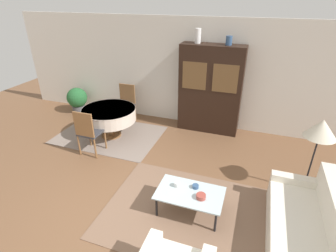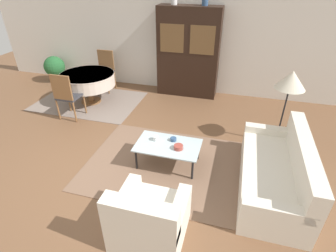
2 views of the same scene
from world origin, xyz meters
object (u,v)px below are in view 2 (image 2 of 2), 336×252
(couch, at_px, (277,173))
(coffee_table, at_px, (168,146))
(armchair, at_px, (149,219))
(vase_short, at_px, (205,1))
(dining_chair_far, at_px, (105,68))
(floor_lamp, at_px, (291,82))
(dining_table, at_px, (88,80))
(bowl_small, at_px, (173,139))
(dining_chair_near, at_px, (66,94))
(potted_plant, at_px, (55,68))
(display_cabinet, at_px, (188,53))
(bowl, at_px, (178,147))
(cup, at_px, (156,138))

(couch, relative_size, coffee_table, 1.87)
(armchair, bearing_deg, vase_short, 91.92)
(dining_chair_far, xyz_separation_m, floor_lamp, (4.29, -1.50, 0.64))
(dining_table, distance_m, dining_chair_far, 0.86)
(armchair, relative_size, bowl_small, 8.17)
(vase_short, bearing_deg, couch, -61.71)
(floor_lamp, bearing_deg, vase_short, 134.87)
(coffee_table, height_order, bowl_small, bowl_small)
(dining_chair_near, distance_m, potted_plant, 2.49)
(bowl_small, bearing_deg, vase_short, 90.79)
(display_cabinet, bearing_deg, bowl_small, -82.60)
(bowl, bearing_deg, cup, 161.51)
(vase_short, bearing_deg, armchair, -88.08)
(cup, distance_m, bowl_small, 0.29)
(coffee_table, relative_size, potted_plant, 1.42)
(display_cabinet, xyz_separation_m, bowl_small, (0.37, -2.83, -0.65))
(bowl_small, bearing_deg, cup, -167.31)
(couch, distance_m, display_cabinet, 3.76)
(dining_chair_near, distance_m, vase_short, 3.62)
(floor_lamp, height_order, bowl, floor_lamp)
(cup, bearing_deg, dining_table, 142.50)
(dining_table, height_order, cup, dining_table)
(dining_chair_far, relative_size, cup, 10.43)
(display_cabinet, distance_m, dining_chair_near, 3.01)
(dining_chair_far, height_order, cup, dining_chair_far)
(dining_table, relative_size, potted_plant, 1.73)
(floor_lamp, bearing_deg, bowl_small, -149.51)
(coffee_table, relative_size, dining_table, 0.82)
(vase_short, bearing_deg, coffee_table, -90.25)
(couch, bearing_deg, cup, 83.96)
(dining_table, bearing_deg, coffee_table, -36.02)
(couch, relative_size, bowl_small, 19.05)
(couch, height_order, cup, couch)
(dining_chair_near, height_order, floor_lamp, floor_lamp)
(coffee_table, distance_m, bowl_small, 0.16)
(couch, height_order, bowl_small, couch)
(couch, relative_size, dining_chair_near, 1.90)
(display_cabinet, relative_size, dining_table, 1.68)
(armchair, distance_m, coffee_table, 1.41)
(dining_chair_far, relative_size, bowl_small, 10.00)
(display_cabinet, height_order, dining_table, display_cabinet)
(dining_chair_near, bearing_deg, vase_short, 39.00)
(bowl, bearing_deg, dining_table, 145.02)
(dining_chair_far, xyz_separation_m, bowl, (2.67, -2.73, -0.15))
(couch, distance_m, dining_table, 4.60)
(dining_chair_near, relative_size, bowl_small, 10.00)
(vase_short, bearing_deg, bowl, -86.70)
(coffee_table, distance_m, dining_chair_near, 2.67)
(armchair, height_order, vase_short, vase_short)
(dining_table, bearing_deg, bowl, -34.98)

